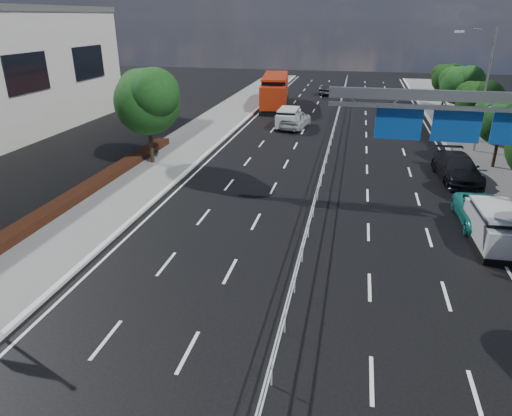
# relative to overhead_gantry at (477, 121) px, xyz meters

# --- Properties ---
(ground) EXTENTS (160.00, 160.00, 0.00)m
(ground) POSITION_rel_overhead_gantry_xyz_m (-6.74, -10.05, -5.61)
(ground) COLOR black
(ground) RESTS_ON ground
(kerb_near) EXTENTS (0.25, 140.00, 0.15)m
(kerb_near) POSITION_rel_overhead_gantry_xyz_m (-15.74, -10.05, -5.54)
(kerb_near) COLOR silver
(kerb_near) RESTS_ON ground
(median_fence) EXTENTS (0.05, 85.00, 1.02)m
(median_fence) POSITION_rel_overhead_gantry_xyz_m (-6.74, 12.45, -5.08)
(median_fence) COLOR silver
(median_fence) RESTS_ON ground
(hedge_near) EXTENTS (1.00, 36.00, 0.44)m
(hedge_near) POSITION_rel_overhead_gantry_xyz_m (-20.04, -5.05, -5.25)
(hedge_near) COLOR black
(hedge_near) RESTS_ON sidewalk_near
(overhead_gantry) EXTENTS (10.24, 0.38, 7.45)m
(overhead_gantry) POSITION_rel_overhead_gantry_xyz_m (0.00, 0.00, 0.00)
(overhead_gantry) COLOR gray
(overhead_gantry) RESTS_ON ground
(streetlight_far) EXTENTS (2.78, 2.40, 9.00)m
(streetlight_far) POSITION_rel_overhead_gantry_xyz_m (3.76, 15.95, -0.40)
(streetlight_far) COLOR gray
(streetlight_far) RESTS_ON ground
(near_tree_back) EXTENTS (4.84, 4.51, 6.69)m
(near_tree_back) POSITION_rel_overhead_gantry_xyz_m (-18.68, 7.92, -1.00)
(near_tree_back) COLOR black
(near_tree_back) RESTS_ON ground
(far_tree_e) EXTENTS (3.63, 3.38, 5.13)m
(far_tree_e) POSITION_rel_overhead_gantry_xyz_m (4.51, 11.93, -2.05)
(far_tree_e) COLOR black
(far_tree_e) RESTS_ON ground
(far_tree_f) EXTENTS (3.52, 3.28, 5.02)m
(far_tree_f) POSITION_rel_overhead_gantry_xyz_m (4.50, 19.43, -2.12)
(far_tree_f) COLOR black
(far_tree_f) RESTS_ON ground
(far_tree_g) EXTENTS (3.96, 3.69, 5.45)m
(far_tree_g) POSITION_rel_overhead_gantry_xyz_m (4.51, 26.92, -1.85)
(far_tree_g) COLOR black
(far_tree_g) RESTS_ON ground
(far_tree_h) EXTENTS (3.41, 3.18, 4.91)m
(far_tree_h) POSITION_rel_overhead_gantry_xyz_m (4.50, 34.43, -2.18)
(far_tree_h) COLOR black
(far_tree_h) RESTS_ON ground
(white_minivan) EXTENTS (1.85, 4.14, 1.79)m
(white_minivan) POSITION_rel_overhead_gantry_xyz_m (-11.08, 21.14, -4.73)
(white_minivan) COLOR black
(white_minivan) RESTS_ON ground
(red_bus) EXTENTS (4.25, 11.94, 3.49)m
(red_bus) POSITION_rel_overhead_gantry_xyz_m (-14.24, 31.78, -3.79)
(red_bus) COLOR black
(red_bus) RESTS_ON ground
(near_car_silver) EXTENTS (2.61, 5.12, 1.67)m
(near_car_silver) POSITION_rel_overhead_gantry_xyz_m (-10.37, 21.24, -4.77)
(near_car_silver) COLOR silver
(near_car_silver) RESTS_ON ground
(near_car_dark) EXTENTS (1.72, 4.12, 1.32)m
(near_car_dark) POSITION_rel_overhead_gantry_xyz_m (-8.99, 41.45, -4.94)
(near_car_dark) COLOR black
(near_car_dark) RESTS_ON ground
(silver_minivan) EXTENTS (1.94, 4.29, 1.75)m
(silver_minivan) POSITION_rel_overhead_gantry_xyz_m (1.56, -0.16, -4.74)
(silver_minivan) COLOR black
(silver_minivan) RESTS_ON ground
(parked_car_teal) EXTENTS (2.26, 4.74, 1.30)m
(parked_car_teal) POSITION_rel_overhead_gantry_xyz_m (1.56, 1.95, -4.95)
(parked_car_teal) COLOR #1A7871
(parked_car_teal) RESTS_ON ground
(parked_car_dark) EXTENTS (2.73, 5.71, 1.61)m
(parked_car_dark) POSITION_rel_overhead_gantry_xyz_m (1.56, 8.95, -4.80)
(parked_car_dark) COLOR black
(parked_car_dark) RESTS_ON ground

